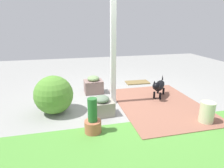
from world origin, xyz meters
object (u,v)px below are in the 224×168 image
Objects in this scene: stone_planter_mid at (102,106)px; terracotta_pot_tall at (93,121)px; stone_planter_nearest at (94,85)px; round_shrub at (54,95)px; ceramic_urn at (207,112)px; doormat at (137,82)px; dog at (159,86)px; porch_pillar at (113,56)px.

stone_planter_mid is 0.78× the size of terracotta_pot_tall.
round_shrub is at bearing 45.61° from stone_planter_nearest.
stone_planter_nearest reaches higher than ceramic_urn.
round_shrub is at bearing 32.47° from doormat.
dog is 1.38m from ceramic_urn.
ceramic_urn reaches higher than doormat.
dog is at bearing -177.99° from porch_pillar.
doormat is (-1.45, -1.85, -0.17)m from stone_planter_mid.
round_shrub is at bearing 5.89° from dog.
dog is (-1.17, -0.04, -0.80)m from porch_pillar.
porch_pillar is 1.49m from round_shrub.
dog is at bearing -174.11° from round_shrub.
dog reaches higher than ceramic_urn.
round_shrub reaches higher than stone_planter_mid.
round_shrub is at bearing -54.48° from terracotta_pot_tall.
stone_planter_mid is at bearing 89.30° from stone_planter_nearest.
doormat is at bearing -147.53° from round_shrub.
round_shrub is at bearing -20.14° from stone_planter_mid.
terracotta_pot_tall is 2.15m from dog.
stone_planter_nearest is 2.74m from ceramic_urn.
stone_planter_nearest is 1.00× the size of stone_planter_mid.
round_shrub is 1.15m from terracotta_pot_tall.
porch_pillar is at bearing -170.64° from round_shrub.
dog is 1.63× the size of ceramic_urn.
terracotta_pot_tall is at bearing 54.90° from doormat.
stone_planter_nearest is 0.62× the size of round_shrub.
stone_planter_mid reaches higher than ceramic_urn.
ceramic_urn is (-2.10, 0.16, -0.02)m from terracotta_pot_tall.
doormat is (-2.38, -1.52, -0.38)m from round_shrub.
porch_pillar is at bearing 2.01° from dog.
stone_planter_nearest is 1.68m from dog.
ceramic_urn is at bearing 98.26° from doormat.
dog is 1.30m from doormat.
dog reaches higher than stone_planter_nearest.
porch_pillar is at bearing -118.80° from terracotta_pot_tall.
ceramic_urn is at bearing 131.55° from stone_planter_nearest.
ceramic_urn is (-1.82, 2.05, -0.01)m from stone_planter_nearest.
doormat is at bearing -159.00° from stone_planter_nearest.
stone_planter_nearest reaches higher than doormat.
porch_pillar is at bearing -123.37° from stone_planter_mid.
porch_pillar is 3.31× the size of dog.
stone_planter_mid is 1.01m from round_shrub.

